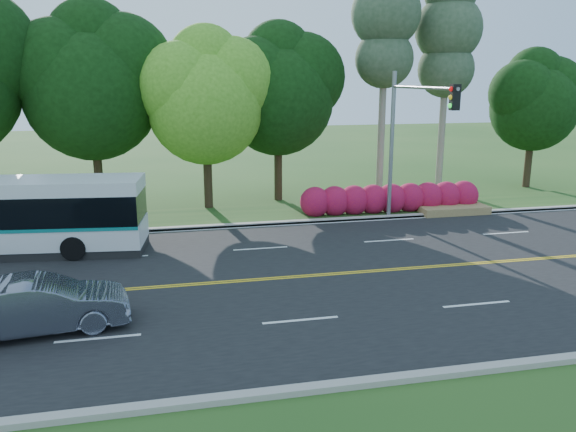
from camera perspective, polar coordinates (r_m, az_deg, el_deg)
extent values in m
plane|color=#234D19|center=(19.47, 0.33, -6.27)|extent=(120.00, 120.00, 0.00)
cube|color=black|center=(19.46, 0.33, -6.25)|extent=(60.00, 14.00, 0.02)
cube|color=#A59E95|center=(26.16, -3.03, -0.80)|extent=(60.00, 0.30, 0.15)
cube|color=#A59E95|center=(13.19, 7.31, -16.48)|extent=(60.00, 0.30, 0.15)
cube|color=#234D19|center=(27.94, -3.63, 0.09)|extent=(60.00, 4.00, 0.10)
cube|color=gold|center=(19.39, 0.39, -6.29)|extent=(57.00, 0.10, 0.00)
cube|color=gold|center=(19.53, 0.28, -6.13)|extent=(57.00, 0.10, 0.00)
cube|color=silver|center=(15.97, -18.74, -11.69)|extent=(2.20, 0.12, 0.00)
cube|color=silver|center=(16.20, 1.28, -10.52)|extent=(2.20, 0.12, 0.00)
cube|color=silver|center=(18.18, 18.60, -8.48)|extent=(2.20, 0.12, 0.00)
cube|color=silver|center=(22.46, -16.83, -4.04)|extent=(2.20, 0.12, 0.00)
cube|color=silver|center=(22.63, -2.81, -3.31)|extent=(2.20, 0.12, 0.00)
cube|color=silver|center=(24.09, 10.22, -2.45)|extent=(2.20, 0.12, 0.00)
cube|color=silver|center=(26.62, 21.26, -1.61)|extent=(2.20, 0.12, 0.00)
cube|color=silver|center=(25.88, -2.92, -1.08)|extent=(57.00, 0.12, 0.00)
cube|color=silver|center=(13.46, 6.86, -16.05)|extent=(57.00, 0.12, 0.00)
cylinder|color=black|center=(30.45, -18.68, 3.90)|extent=(0.44, 0.44, 3.60)
sphere|color=black|center=(30.06, -19.30, 11.63)|extent=(6.60, 6.60, 6.60)
sphere|color=black|center=(30.21, -16.56, 14.35)|extent=(5.28, 5.28, 5.28)
sphere|color=black|center=(30.04, -22.09, 13.61)|extent=(4.95, 4.95, 4.95)
sphere|color=black|center=(30.48, -19.40, 16.31)|extent=(4.29, 4.29, 4.29)
cylinder|color=black|center=(29.35, -8.13, 3.79)|extent=(0.44, 0.44, 3.24)
sphere|color=#49901D|center=(28.94, -8.38, 10.92)|extent=(5.80, 5.80, 5.80)
sphere|color=#49901D|center=(29.32, -5.89, 13.30)|extent=(4.64, 4.64, 4.64)
sphere|color=#49901D|center=(28.65, -10.80, 12.83)|extent=(4.35, 4.35, 4.35)
sphere|color=#49901D|center=(29.32, -8.39, 15.21)|extent=(3.77, 3.77, 3.77)
cylinder|color=black|center=(31.32, -1.00, 4.73)|extent=(0.44, 0.44, 3.42)
sphere|color=black|center=(30.94, -1.03, 11.71)|extent=(6.00, 6.00, 6.00)
sphere|color=black|center=(31.49, 1.33, 13.94)|extent=(4.80, 4.80, 4.80)
sphere|color=black|center=(30.51, -3.24, 13.63)|extent=(4.50, 4.50, 4.50)
sphere|color=black|center=(31.34, -1.01, 15.86)|extent=(3.90, 3.90, 3.90)
cylinder|color=gray|center=(32.65, 9.54, 10.56)|extent=(0.40, 0.40, 9.80)
sphere|color=#314A2E|center=(32.61, 9.75, 15.47)|extent=(3.23, 3.23, 3.23)
sphere|color=#314A2E|center=(32.77, 9.93, 19.63)|extent=(3.80, 3.80, 3.80)
cylinder|color=gray|center=(34.78, 15.45, 9.87)|extent=(0.40, 0.40, 9.10)
sphere|color=#314A2E|center=(34.71, 15.74, 14.15)|extent=(3.23, 3.23, 3.23)
sphere|color=#314A2E|center=(34.81, 15.99, 17.78)|extent=(3.80, 3.80, 3.80)
cylinder|color=black|center=(38.20, 23.21, 5.01)|extent=(0.44, 0.44, 3.06)
sphere|color=black|center=(37.89, 23.70, 10.01)|extent=(5.20, 5.20, 5.20)
sphere|color=black|center=(38.78, 25.03, 11.49)|extent=(4.16, 4.16, 4.16)
sphere|color=black|center=(37.09, 22.68, 11.46)|extent=(3.90, 3.90, 3.90)
sphere|color=black|center=(38.22, 23.76, 12.97)|extent=(3.38, 3.38, 3.38)
sphere|color=#990C45|center=(27.60, 2.77, 1.43)|extent=(1.50, 1.50, 1.50)
sphere|color=#990C45|center=(27.87, 4.76, 1.52)|extent=(1.50, 1.50, 1.50)
sphere|color=#990C45|center=(28.17, 6.70, 1.60)|extent=(1.50, 1.50, 1.50)
sphere|color=#990C45|center=(28.50, 8.61, 1.69)|extent=(1.50, 1.50, 1.50)
sphere|color=#990C45|center=(28.87, 10.47, 1.76)|extent=(1.50, 1.50, 1.50)
sphere|color=#990C45|center=(29.26, 12.28, 1.84)|extent=(1.50, 1.50, 1.50)
sphere|color=#990C45|center=(29.68, 14.04, 1.91)|extent=(1.50, 1.50, 1.50)
sphere|color=#990C45|center=(30.13, 15.76, 1.98)|extent=(1.50, 1.50, 1.50)
sphere|color=#990C45|center=(30.61, 17.42, 2.04)|extent=(1.50, 1.50, 1.50)
cube|color=olive|center=(29.56, 16.40, 0.62)|extent=(3.50, 1.40, 0.40)
cylinder|color=gray|center=(27.41, 10.47, 6.96)|extent=(0.20, 0.20, 7.00)
cylinder|color=gray|center=(24.48, 13.48, 12.58)|extent=(0.14, 6.00, 0.14)
cube|color=black|center=(21.98, 16.60, 11.49)|extent=(0.32, 0.28, 0.95)
sphere|color=red|center=(21.90, 16.26, 12.29)|extent=(0.18, 0.18, 0.18)
sphere|color=yellow|center=(21.90, 16.20, 11.51)|extent=(0.18, 0.18, 0.18)
sphere|color=#19D833|center=(21.92, 16.15, 10.72)|extent=(0.18, 0.18, 0.18)
cylinder|color=black|center=(22.53, -20.96, -3.09)|extent=(0.95, 0.36, 0.93)
cylinder|color=black|center=(24.60, -19.66, -1.58)|extent=(0.95, 0.36, 0.93)
imported|color=slate|center=(16.64, -23.82, -8.29)|extent=(4.73, 2.17, 1.50)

